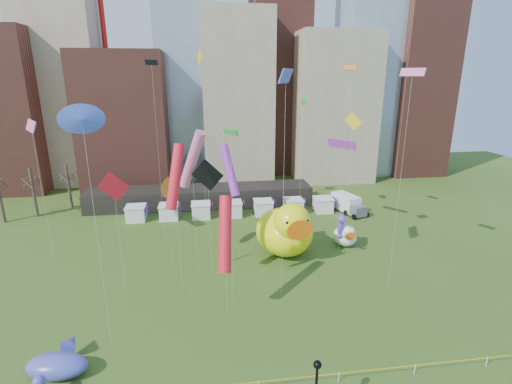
{
  "coord_description": "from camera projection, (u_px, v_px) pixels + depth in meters",
  "views": [
    {
      "loc": [
        -3.19,
        -22.03,
        21.85
      ],
      "look_at": [
        1.18,
        9.73,
        12.0
      ],
      "focal_mm": 27.0,
      "sensor_mm": 36.0,
      "label": 1
    }
  ],
  "objects": [
    {
      "name": "big_duck",
      "position": [
        286.0,
        230.0,
        47.63
      ],
      "size": [
        8.13,
        10.14,
        7.43
      ],
      "rotation": [
        0.0,
        0.0,
        0.14
      ],
      "color": "#FCFF0D",
      "rests_on": "ground"
    },
    {
      "name": "kite_17",
      "position": [
        412.0,
        76.0,
        34.54
      ],
      "size": [
        1.53,
        2.22,
        22.37
      ],
      "color": "silver",
      "rests_on": "ground"
    },
    {
      "name": "kite_16",
      "position": [
        114.0,
        188.0,
        35.32
      ],
      "size": [
        2.6,
        1.35,
        13.42
      ],
      "color": "silver",
      "rests_on": "ground"
    },
    {
      "name": "kite_13",
      "position": [
        82.0,
        120.0,
        26.62
      ],
      "size": [
        2.07,
        0.89,
        19.91
      ],
      "color": "silver",
      "rests_on": "ground"
    },
    {
      "name": "kite_15",
      "position": [
        230.0,
        171.0,
        52.2
      ],
      "size": [
        2.93,
        4.14,
        12.75
      ],
      "color": "silver",
      "rests_on": "ground"
    },
    {
      "name": "bare_trees",
      "position": [
        34.0,
        192.0,
        60.97
      ],
      "size": [
        8.44,
        6.44,
        8.5
      ],
      "color": "#382B21",
      "rests_on": "ground"
    },
    {
      "name": "seahorse_purple",
      "position": [
        341.0,
        225.0,
        49.04
      ],
      "size": [
        1.3,
        1.51,
        4.79
      ],
      "rotation": [
        0.0,
        0.0,
        0.24
      ],
      "color": "silver",
      "rests_on": "ground"
    },
    {
      "name": "kite_4",
      "position": [
        200.0,
        65.0,
        51.95
      ],
      "size": [
        0.71,
        2.16,
        25.11
      ],
      "color": "silver",
      "rests_on": "ground"
    },
    {
      "name": "kite_14",
      "position": [
        350.0,
        71.0,
        47.59
      ],
      "size": [
        1.33,
        1.92,
        22.9
      ],
      "color": "silver",
      "rests_on": "ground"
    },
    {
      "name": "caution_tape",
      "position": [
        258.0,
        383.0,
        27.49
      ],
      "size": [
        50.0,
        0.06,
        0.9
      ],
      "color": "white",
      "rests_on": "ground"
    },
    {
      "name": "kite_6",
      "position": [
        167.0,
        187.0,
        43.81
      ],
      "size": [
        1.19,
        2.27,
        10.71
      ],
      "color": "silver",
      "rests_on": "ground"
    },
    {
      "name": "skyline",
      "position": [
        227.0,
        76.0,
        79.51
      ],
      "size": [
        101.0,
        23.0,
        68.0
      ],
      "color": "brown",
      "rests_on": "ground"
    },
    {
      "name": "small_duck",
      "position": [
        346.0,
        235.0,
        50.72
      ],
      "size": [
        3.21,
        4.24,
        3.23
      ],
      "rotation": [
        0.0,
        0.0,
        -0.04
      ],
      "color": "white",
      "rests_on": "ground"
    },
    {
      "name": "kite_1",
      "position": [
        31.0,
        126.0,
        42.21
      ],
      "size": [
        2.58,
        3.78,
        17.03
      ],
      "color": "silver",
      "rests_on": "ground"
    },
    {
      "name": "kite_5",
      "position": [
        286.0,
        77.0,
        32.95
      ],
      "size": [
        2.09,
        3.81,
        22.29
      ],
      "color": "silver",
      "rests_on": "ground"
    },
    {
      "name": "kite_2",
      "position": [
        208.0,
        176.0,
        40.69
      ],
      "size": [
        3.41,
        1.06,
        13.4
      ],
      "color": "silver",
      "rests_on": "ground"
    },
    {
      "name": "box_truck",
      "position": [
        348.0,
        204.0,
        63.16
      ],
      "size": [
        4.3,
        7.06,
        2.82
      ],
      "rotation": [
        0.0,
        0.0,
        0.31
      ],
      "color": "white",
      "rests_on": "ground"
    },
    {
      "name": "pavilion",
      "position": [
        201.0,
        196.0,
        66.47
      ],
      "size": [
        38.0,
        6.0,
        3.2
      ],
      "primitive_type": "cube",
      "color": "black",
      "rests_on": "ground"
    },
    {
      "name": "whale_inflatable",
      "position": [
        58.0,
        364.0,
        28.99
      ],
      "size": [
        4.9,
        5.98,
        2.04
      ],
      "rotation": [
        0.0,
        0.0,
        -0.13
      ],
      "color": "#643DA6",
      "rests_on": "ground"
    },
    {
      "name": "kite_0",
      "position": [
        225.0,
        234.0,
        34.42
      ],
      "size": [
        1.71,
        4.05,
        11.49
      ],
      "color": "silver",
      "rests_on": "ground"
    },
    {
      "name": "kite_7",
      "position": [
        342.0,
        144.0,
        51.32
      ],
      "size": [
        3.02,
        3.57,
        13.53
      ],
      "color": "silver",
      "rests_on": "ground"
    },
    {
      "name": "vendor_tents",
      "position": [
        233.0,
        209.0,
        61.59
      ],
      "size": [
        33.24,
        2.8,
        2.4
      ],
      "color": "white",
      "rests_on": "ground"
    },
    {
      "name": "kite_8",
      "position": [
        175.0,
        177.0,
        36.74
      ],
      "size": [
        2.3,
        3.77,
        15.54
      ],
      "color": "silver",
      "rests_on": "ground"
    },
    {
      "name": "kite_9",
      "position": [
        192.0,
        160.0,
        39.91
      ],
      "size": [
        3.51,
        3.4,
        16.55
      ],
      "color": "silver",
      "rests_on": "ground"
    },
    {
      "name": "kite_10",
      "position": [
        152.0,
        66.0,
        46.31
      ],
      "size": [
        1.51,
        1.74,
        23.49
      ],
      "color": "silver",
      "rests_on": "ground"
    },
    {
      "name": "kite_11",
      "position": [
        231.0,
        136.0,
        32.78
      ],
      "size": [
        1.21,
        1.44,
        17.38
      ],
      "color": "silver",
      "rests_on": "ground"
    },
    {
      "name": "kite_3",
      "position": [
        303.0,
        102.0,
        52.33
      ],
      "size": [
        0.32,
        1.31,
        19.04
      ],
      "color": "silver",
      "rests_on": "ground"
    },
    {
      "name": "seahorse_green",
      "position": [
        289.0,
        220.0,
        46.59
      ],
      "size": [
        1.62,
        1.88,
        6.57
      ],
      "rotation": [
        0.0,
        0.0,
        -0.23
      ],
      "color": "silver",
      "rests_on": "ground"
    },
    {
      "name": "kite_12",
      "position": [
        353.0,
        126.0,
        44.36
      ],
      "size": [
        1.81,
        1.0,
        17.66
      ],
      "color": "silver",
      "rests_on": "ground"
    }
  ]
}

